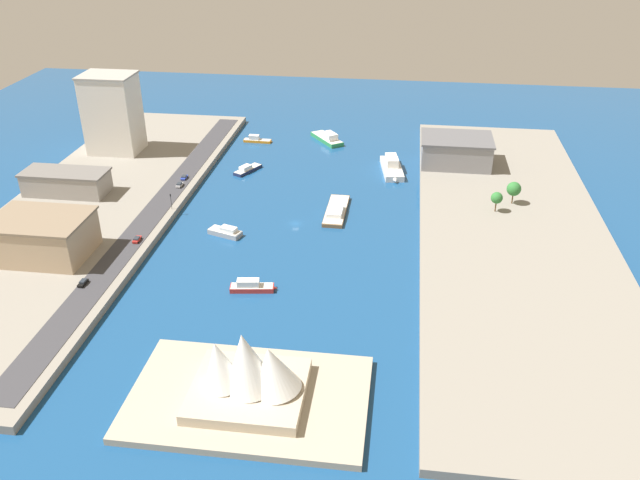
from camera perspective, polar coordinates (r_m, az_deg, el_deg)
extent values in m
plane|color=navy|center=(257.41, -2.14, 1.44)|extent=(440.00, 440.00, 0.00)
cube|color=gray|center=(257.28, 16.44, 0.53)|extent=(70.00, 240.00, 2.69)
cube|color=gray|center=(282.01, -19.07, 2.63)|extent=(70.00, 240.00, 2.69)
cube|color=#A89E89|center=(174.11, -6.18, -13.43)|extent=(60.97, 38.97, 2.00)
cube|color=#38383D|center=(270.73, -13.99, 2.64)|extent=(10.09, 228.00, 0.15)
cube|color=brown|center=(265.77, 1.43, 2.54)|extent=(8.31, 28.20, 1.48)
cone|color=brown|center=(278.75, 1.80, 3.83)|extent=(1.35, 1.35, 1.33)
cube|color=white|center=(261.72, 1.33, 2.52)|extent=(6.03, 10.74, 1.85)
cube|color=beige|center=(265.43, 1.43, 2.70)|extent=(7.98, 27.07, 0.10)
cube|color=red|center=(216.13, -5.90, -4.17)|extent=(14.61, 6.06, 1.67)
cone|color=red|center=(215.51, -3.90, -4.17)|extent=(1.70, 1.70, 1.50)
cube|color=white|center=(215.18, -6.24, -3.72)|extent=(7.53, 4.05, 2.32)
cube|color=beige|center=(215.65, -5.91, -3.97)|extent=(14.03, 5.82, 0.10)
cube|color=#1E284C|center=(307.08, -6.26, 6.05)|extent=(11.08, 15.75, 1.38)
cone|color=#1E284C|center=(312.71, -5.29, 6.52)|extent=(1.68, 1.68, 1.24)
cube|color=white|center=(305.40, -6.47, 6.24)|extent=(5.62, 6.64, 1.83)
cube|color=beige|center=(306.80, -6.27, 6.18)|extent=(10.63, 15.12, 0.10)
cube|color=orange|center=(343.41, -5.44, 8.54)|extent=(14.12, 4.15, 1.28)
cone|color=orange|center=(341.68, -4.23, 8.49)|extent=(1.18, 1.18, 1.15)
cube|color=white|center=(343.23, -5.73, 8.84)|extent=(5.22, 3.02, 2.36)
cube|color=beige|center=(343.18, -5.44, 8.65)|extent=(13.56, 3.99, 0.10)
cube|color=silver|center=(306.57, 6.23, 6.16)|extent=(12.21, 26.75, 2.77)
cone|color=silver|center=(294.10, 6.54, 5.15)|extent=(2.85, 2.85, 2.50)
cube|color=white|center=(306.97, 6.22, 6.85)|extent=(6.72, 11.64, 3.81)
cube|color=beige|center=(306.03, 6.24, 6.40)|extent=(11.72, 25.68, 0.10)
cube|color=#999EA3|center=(250.86, -8.22, 0.63)|extent=(13.69, 8.74, 1.92)
cone|color=#999EA3|center=(254.53, -9.51, 0.95)|extent=(2.19, 2.19, 1.73)
cube|color=white|center=(249.12, -7.92, 0.92)|extent=(6.91, 5.09, 1.77)
cube|color=beige|center=(250.40, -8.24, 0.84)|extent=(13.14, 8.39, 0.10)
cube|color=#2D8C4C|center=(343.43, 0.60, 8.73)|extent=(19.11, 22.43, 2.02)
cone|color=#2D8C4C|center=(353.22, -0.35, 9.30)|extent=(2.54, 2.54, 1.82)
cube|color=white|center=(340.16, 0.85, 9.00)|extent=(9.20, 9.88, 3.16)
cube|color=beige|center=(343.07, 0.60, 8.90)|extent=(18.35, 21.53, 0.10)
cube|color=silver|center=(331.93, -17.51, 10.34)|extent=(23.33, 18.40, 36.38)
cube|color=#9D9992|center=(327.05, -17.99, 13.42)|extent=(24.26, 19.14, 0.80)
cube|color=tan|center=(246.23, -22.90, 0.19)|extent=(31.36, 23.47, 13.55)
cube|color=#7C6B55|center=(243.19, -23.22, 1.68)|extent=(32.62, 24.41, 0.80)
cube|color=gray|center=(294.58, -21.08, 4.63)|extent=(33.84, 14.28, 9.01)
cube|color=slate|center=(292.80, -21.25, 5.50)|extent=(35.19, 14.86, 0.80)
cube|color=gray|center=(311.50, 11.68, 7.52)|extent=(31.07, 23.51, 11.84)
cube|color=#59595C|center=(309.36, 11.79, 8.61)|extent=(32.31, 24.45, 0.80)
cylinder|color=black|center=(297.95, -11.73, 5.41)|extent=(0.25, 0.64, 0.64)
cylinder|color=black|center=(297.37, -11.40, 5.40)|extent=(0.25, 0.64, 0.64)
cylinder|color=black|center=(295.14, -11.92, 5.16)|extent=(0.25, 0.64, 0.64)
cylinder|color=black|center=(294.56, -11.59, 5.15)|extent=(0.25, 0.64, 0.64)
cube|color=blue|center=(296.15, -11.66, 5.33)|extent=(2.01, 4.66, 0.76)
cube|color=#262D38|center=(295.69, -11.69, 5.43)|extent=(1.77, 2.61, 0.55)
cylinder|color=black|center=(249.13, -15.61, 0.17)|extent=(0.27, 0.65, 0.64)
cylinder|color=black|center=(248.51, -15.23, 0.15)|extent=(0.27, 0.65, 0.64)
cylinder|color=black|center=(246.43, -15.87, -0.19)|extent=(0.27, 0.65, 0.64)
cylinder|color=black|center=(245.80, -15.49, -0.21)|extent=(0.27, 0.65, 0.64)
cube|color=red|center=(247.33, -15.56, 0.04)|extent=(2.07, 4.81, 0.79)
cube|color=#262D38|center=(246.84, -15.60, 0.15)|extent=(1.78, 2.71, 0.50)
cylinder|color=black|center=(224.71, -19.82, -3.81)|extent=(0.27, 0.65, 0.64)
cylinder|color=black|center=(225.47, -20.18, -3.77)|extent=(0.27, 0.65, 0.64)
cylinder|color=black|center=(227.06, -19.45, -3.39)|extent=(0.27, 0.65, 0.64)
cylinder|color=black|center=(227.81, -19.82, -3.35)|extent=(0.27, 0.65, 0.64)
cube|color=black|center=(226.13, -19.83, -3.52)|extent=(1.97, 4.64, 0.72)
cube|color=#262D38|center=(225.98, -19.83, -3.36)|extent=(1.69, 2.62, 0.54)
cylinder|color=black|center=(290.50, -12.10, 4.76)|extent=(0.28, 0.65, 0.64)
cylinder|color=black|center=(289.86, -11.77, 4.74)|extent=(0.28, 0.65, 0.64)
cylinder|color=black|center=(287.76, -12.33, 4.50)|extent=(0.28, 0.65, 0.64)
cylinder|color=black|center=(287.12, -12.00, 4.48)|extent=(0.28, 0.65, 0.64)
cube|color=#B7B7BC|center=(288.69, -12.05, 4.67)|extent=(2.17, 4.72, 0.78)
cube|color=#262D38|center=(288.22, -12.08, 4.78)|extent=(1.85, 2.67, 0.62)
cylinder|color=black|center=(268.15, -12.75, 3.17)|extent=(0.18, 0.18, 5.50)
cube|color=black|center=(266.82, -12.82, 3.80)|extent=(0.36, 0.36, 1.00)
sphere|color=red|center=(266.67, -12.83, 3.87)|extent=(0.24, 0.24, 0.24)
sphere|color=yellow|center=(266.82, -12.82, 3.80)|extent=(0.24, 0.24, 0.24)
sphere|color=green|center=(266.96, -12.82, 3.73)|extent=(0.24, 0.24, 0.24)
cube|color=#BCAD93|center=(172.46, -6.22, -12.81)|extent=(28.87, 26.22, 3.00)
cone|color=white|center=(166.27, -4.13, -11.06)|extent=(14.39, 12.59, 14.19)
cone|color=white|center=(166.40, -6.39, -10.35)|extent=(14.54, 12.87, 17.25)
cone|color=white|center=(169.06, -8.70, -10.54)|extent=(12.08, 10.50, 13.87)
cylinder|color=brown|center=(277.75, 16.31, 3.45)|extent=(0.50, 0.50, 4.11)
sphere|color=#2D7233|center=(276.02, 16.43, 4.27)|extent=(5.74, 5.74, 5.74)
cylinder|color=brown|center=(269.02, 14.95, 2.80)|extent=(0.50, 0.50, 4.02)
sphere|color=#2D7233|center=(267.44, 15.05, 3.54)|extent=(4.61, 4.61, 4.61)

